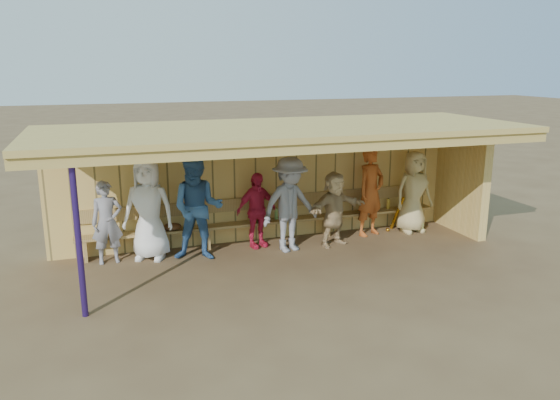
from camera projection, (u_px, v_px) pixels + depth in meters
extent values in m
plane|color=brown|center=(286.00, 258.00, 10.39)|extent=(90.00, 90.00, 0.00)
imported|color=gray|center=(107.00, 222.00, 9.96)|extent=(0.60, 0.43, 1.54)
imported|color=white|center=(148.00, 209.00, 10.14)|extent=(1.11, 0.94, 1.93)
imported|color=#376297|center=(198.00, 208.00, 10.10)|extent=(1.14, 1.00, 1.97)
imported|color=#D42142|center=(256.00, 210.00, 10.84)|extent=(0.96, 0.61, 1.52)
imported|color=gray|center=(290.00, 205.00, 10.57)|extent=(1.34, 0.96, 1.87)
imported|color=tan|center=(334.00, 209.00, 10.95)|extent=(1.48, 0.87, 1.52)
imported|color=#AC4C1B|center=(371.00, 191.00, 11.58)|extent=(0.81, 0.67, 1.91)
imported|color=tan|center=(414.00, 192.00, 11.81)|extent=(0.90, 0.60, 1.78)
cube|color=#DDB55E|center=(265.00, 182.00, 11.34)|extent=(8.60, 0.20, 2.40)
cube|color=#DDB55E|center=(462.00, 177.00, 11.82)|extent=(0.20, 1.62, 2.40)
cube|color=tan|center=(286.00, 129.00, 9.79)|extent=(8.80, 3.20, 0.10)
cube|color=tan|center=(318.00, 148.00, 8.45)|extent=(8.80, 0.10, 0.18)
cube|color=tan|center=(60.00, 147.00, 8.65)|extent=(0.08, 3.00, 0.16)
cube|color=tan|center=(122.00, 144.00, 8.94)|extent=(0.08, 3.00, 0.16)
cube|color=tan|center=(181.00, 141.00, 9.24)|extent=(0.08, 3.00, 0.16)
cube|color=tan|center=(235.00, 139.00, 9.53)|extent=(0.08, 3.00, 0.16)
cube|color=tan|center=(286.00, 137.00, 9.83)|extent=(0.08, 3.00, 0.16)
cube|color=tan|center=(334.00, 135.00, 10.12)|extent=(0.08, 3.00, 0.16)
cube|color=tan|center=(380.00, 133.00, 10.42)|extent=(0.08, 3.00, 0.16)
cube|color=tan|center=(423.00, 131.00, 10.71)|extent=(0.08, 3.00, 0.16)
cube|color=tan|center=(464.00, 129.00, 11.01)|extent=(0.08, 3.00, 0.16)
cylinder|color=navy|center=(78.00, 238.00, 7.69)|extent=(0.09, 0.09, 2.40)
cube|color=#AD894A|center=(269.00, 221.00, 11.26)|extent=(7.60, 0.32, 0.05)
cube|color=#AD894A|center=(267.00, 202.00, 11.31)|extent=(7.60, 0.04, 0.26)
cube|color=#AD894A|center=(86.00, 250.00, 10.19)|extent=(0.06, 0.29, 0.40)
cube|color=#AD894A|center=(208.00, 238.00, 10.91)|extent=(0.06, 0.29, 0.40)
cube|color=#AD894A|center=(326.00, 226.00, 11.71)|extent=(0.06, 0.29, 0.40)
cube|color=#AD894A|center=(419.00, 217.00, 12.43)|extent=(0.06, 0.29, 0.40)
cylinder|color=orange|center=(397.00, 213.00, 11.98)|extent=(0.13, 0.41, 0.80)
sphere|color=orange|center=(388.00, 230.00, 12.00)|extent=(0.08, 0.08, 0.08)
ellipsoid|color=#593319|center=(171.00, 227.00, 10.56)|extent=(0.30, 0.24, 0.14)
ellipsoid|color=#593319|center=(174.00, 227.00, 10.58)|extent=(0.30, 0.24, 0.14)
ellipsoid|color=#593319|center=(264.00, 218.00, 11.15)|extent=(0.30, 0.24, 0.14)
cylinder|color=#81C261|center=(276.00, 214.00, 11.33)|extent=(0.07, 0.07, 0.22)
cylinder|color=gold|center=(388.00, 204.00, 12.14)|extent=(0.07, 0.07, 0.22)
cylinder|color=#9BC160|center=(422.00, 228.00, 11.91)|extent=(0.07, 0.07, 0.22)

